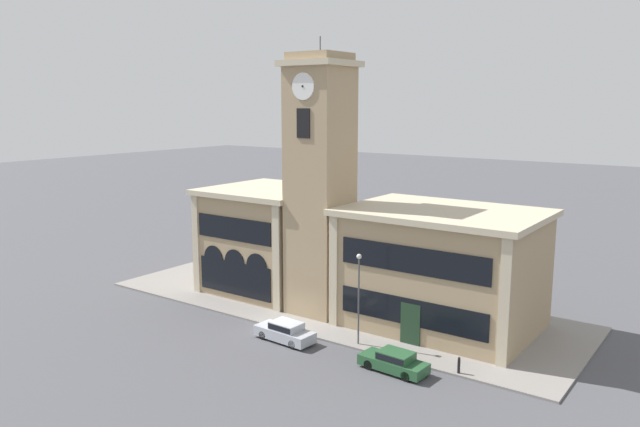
% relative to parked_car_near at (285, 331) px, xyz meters
% --- Properties ---
extents(ground_plane, '(300.00, 300.00, 0.00)m').
position_rel_parked_car_near_xyz_m(ground_plane, '(-1.61, 1.57, -0.75)').
color(ground_plane, '#4C4C51').
extents(sidewalk_kerb, '(40.33, 14.54, 0.15)m').
position_rel_parked_car_near_xyz_m(sidewalk_kerb, '(-1.61, 8.84, -0.68)').
color(sidewalk_kerb, gray).
rests_on(sidewalk_kerb, ground_plane).
extents(clock_tower, '(4.94, 4.94, 21.77)m').
position_rel_parked_car_near_xyz_m(clock_tower, '(-1.61, 6.54, 9.58)').
color(clock_tower, tan).
rests_on(clock_tower, ground_plane).
extents(town_hall_left_wing, '(10.61, 10.39, 9.34)m').
position_rel_parked_car_near_xyz_m(town_hall_left_wing, '(-8.98, 9.23, 3.94)').
color(town_hall_left_wing, tan).
rests_on(town_hall_left_wing, ground_plane).
extents(town_hall_right_wing, '(14.45, 10.39, 9.05)m').
position_rel_parked_car_near_xyz_m(town_hall_right_wing, '(7.68, 9.24, 3.80)').
color(town_hall_right_wing, tan).
rests_on(town_hall_right_wing, ground_plane).
extents(parked_car_near, '(4.65, 2.00, 1.45)m').
position_rel_parked_car_near_xyz_m(parked_car_near, '(0.00, 0.00, 0.00)').
color(parked_car_near, '#B2B7C1').
rests_on(parked_car_near, ground_plane).
extents(parked_car_mid, '(4.52, 1.95, 1.36)m').
position_rel_parked_car_near_xyz_m(parked_car_mid, '(8.84, -0.00, -0.04)').
color(parked_car_mid, '#285633').
rests_on(parked_car_mid, ground_plane).
extents(street_lamp, '(0.36, 0.36, 6.48)m').
position_rel_parked_car_near_xyz_m(street_lamp, '(4.70, 2.31, 3.58)').
color(street_lamp, '#4C4C51').
rests_on(street_lamp, sidewalk_kerb).
extents(bollard, '(0.18, 0.18, 1.06)m').
position_rel_parked_car_near_xyz_m(bollard, '(12.39, 1.88, -0.08)').
color(bollard, black).
rests_on(bollard, sidewalk_kerb).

